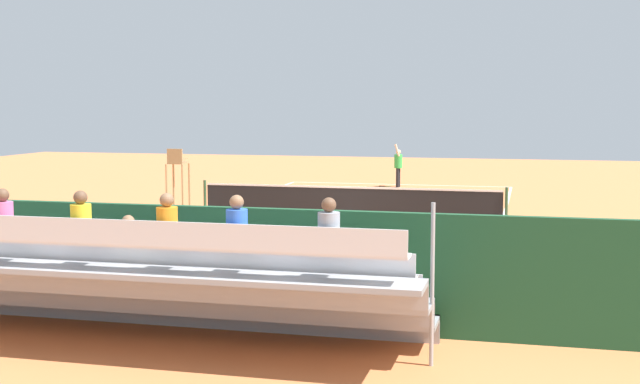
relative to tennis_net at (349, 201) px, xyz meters
name	(u,v)px	position (x,y,z in m)	size (l,w,h in m)	color
ground_plane	(349,216)	(0.00, 0.00, -0.50)	(60.00, 60.00, 0.00)	#D17542
court_line_markings	(349,215)	(0.00, -0.04, -0.50)	(10.10, 22.20, 0.01)	white
tennis_net	(349,201)	(0.00, 0.00, 0.00)	(10.30, 0.10, 1.07)	black
backdrop_wall	(179,263)	(0.00, 14.00, 0.50)	(18.00, 0.16, 2.00)	#1E4C2D
bleacher_stand	(150,282)	(-0.11, 15.40, 0.47)	(9.06, 2.40, 2.48)	#9EA0A5
umpire_chair	(177,172)	(6.20, -0.19, 0.81)	(0.67, 0.67, 2.14)	#A88456
courtside_bench	(317,286)	(-2.26, 13.27, 0.06)	(1.80, 0.40, 0.93)	#33383D
equipment_bag	(218,304)	(-0.46, 13.40, -0.32)	(0.90, 0.36, 0.36)	#B22D2D
tennis_player	(398,164)	(-0.13, -9.80, 0.51)	(0.39, 0.54, 1.93)	black
tennis_racket	(387,186)	(0.37, -9.97, -0.49)	(0.57, 0.32, 0.03)	black
tennis_ball_near	(433,192)	(-1.90, -7.75, -0.47)	(0.07, 0.07, 0.07)	#CCDB33
tennis_ball_far	(435,190)	(-1.89, -8.77, -0.47)	(0.07, 0.07, 0.07)	#CCDB33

